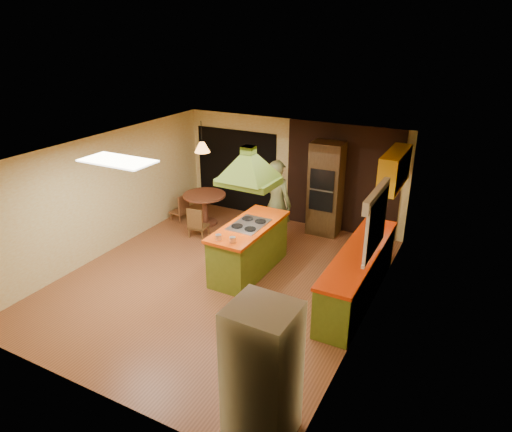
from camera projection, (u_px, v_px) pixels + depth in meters
The scene contains 21 objects.
ground at pixel (221, 279), 8.69m from camera, with size 6.50×6.50×0.00m, color brown.
room_walls at pixel (219, 219), 8.21m from camera, with size 5.50×6.50×6.50m.
ceiling_plane at pixel (217, 151), 7.73m from camera, with size 6.50×6.50×0.00m, color silver.
brick_panel at pixel (342, 179), 10.31m from camera, with size 2.64×0.03×2.50m, color #381E14.
nook_opening at pixel (236, 171), 11.57m from camera, with size 2.20×0.03×2.10m, color black.
right_counter at pixel (358, 274), 7.96m from camera, with size 0.62×3.05×0.92m.
upper_cabinets at pixel (395, 169), 8.64m from camera, with size 0.34×1.40×0.70m, color yellow.
window_right at pixel (377, 211), 7.18m from camera, with size 0.12×1.35×1.06m.
fluor_panel at pixel (118, 161), 7.22m from camera, with size 1.20×0.60×0.03m, color white.
kitchen_island at pixel (249, 248), 8.80m from camera, with size 0.83×1.99×1.00m.
range_hood at pixel (248, 160), 8.12m from camera, with size 1.06×0.78×0.79m.
man at pixel (277, 203), 9.74m from camera, with size 0.70×0.46×1.91m, color #4F512B.
refrigerator at pixel (262, 374), 5.08m from camera, with size 0.72×0.68×1.76m, color white.
wall_oven at pixel (326, 189), 10.26m from camera, with size 0.72×0.61×2.14m.
dining_table at pixel (205, 203), 10.92m from camera, with size 1.02×1.02×0.76m.
chair_left at pixel (179, 207), 11.22m from camera, with size 0.37×0.37×0.67m, color brown, non-canonical shape.
chair_near at pixel (198, 221), 10.35m from camera, with size 0.39×0.39×0.71m, color brown, non-canonical shape.
pendant_lamp at pixel (202, 147), 10.40m from camera, with size 0.36×0.36×0.23m, color #FF9E3F.
canister_large at pixel (374, 222), 8.61m from camera, with size 0.16×0.16×0.24m, color beige.
canister_medium at pixel (374, 222), 8.64m from camera, with size 0.15×0.15×0.21m, color #F5EEC5.
canister_small at pixel (369, 231), 8.34m from camera, with size 0.11×0.11×0.14m, color #F9E9C8.
Camera 1 is at (4.09, -6.38, 4.47)m, focal length 32.00 mm.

